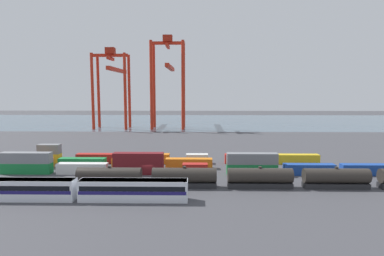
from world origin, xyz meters
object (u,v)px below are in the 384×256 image
at_px(freight_tank_row, 260,178).
at_px(shipping_container_3, 139,169).
at_px(shipping_container_5, 195,169).
at_px(shipping_container_19, 247,159).
at_px(passenger_train, 77,189).
at_px(shipping_container_2, 83,168).
at_px(gantry_crane_central, 168,74).
at_px(shipping_container_9, 366,170).
at_px(gantry_crane_west, 113,79).
at_px(shipping_container_10, 30,163).

bearing_deg(freight_tank_row, shipping_container_3, 158.17).
bearing_deg(shipping_container_5, shipping_container_19, 40.23).
bearing_deg(shipping_container_19, shipping_container_5, -139.77).
relative_size(passenger_train, shipping_container_2, 3.36).
relative_size(freight_tank_row, shipping_container_2, 6.29).
bearing_deg(gantry_crane_central, shipping_container_2, -97.02).
distance_m(freight_tank_row, shipping_container_2, 42.38).
height_order(shipping_container_9, gantry_crane_west, gantry_crane_west).
bearing_deg(freight_tank_row, shipping_container_9, 21.65).
bearing_deg(shipping_container_9, shipping_container_10, 175.93).
distance_m(shipping_container_10, gantry_crane_west, 97.21).
xyz_separation_m(shipping_container_10, shipping_container_19, (57.63, 6.02, 0.00)).
relative_size(passenger_train, freight_tank_row, 0.53).
xyz_separation_m(shipping_container_10, gantry_crane_west, (-1.64, 93.92, 25.02)).
relative_size(shipping_container_2, shipping_container_19, 1.00).
height_order(freight_tank_row, shipping_container_9, freight_tank_row).
bearing_deg(gantry_crane_west, shipping_container_19, -56.01).
relative_size(freight_tank_row, shipping_container_5, 12.61).
xyz_separation_m(shipping_container_5, shipping_container_10, (-43.41, 6.02, 0.00)).
bearing_deg(shipping_container_9, gantry_crane_west, 130.75).
bearing_deg(shipping_container_5, shipping_container_2, 180.00).
distance_m(shipping_container_9, shipping_container_19, 29.41).
bearing_deg(passenger_train, freight_tank_row, 13.70).
height_order(shipping_container_2, shipping_container_5, same).
bearing_deg(gantry_crane_west, shipping_container_3, -72.58).
xyz_separation_m(shipping_container_2, gantry_crane_central, (12.29, 99.76, 27.71)).
distance_m(shipping_container_3, shipping_container_10, 30.32).
bearing_deg(shipping_container_10, gantry_crane_west, 91.00).
relative_size(shipping_container_2, shipping_container_3, 1.00).
bearing_deg(shipping_container_3, shipping_container_9, 0.00).
height_order(shipping_container_2, shipping_container_9, same).
bearing_deg(shipping_container_10, shipping_container_3, -11.44).
relative_size(freight_tank_row, shipping_container_19, 6.29).
bearing_deg(shipping_container_10, freight_tank_row, -16.55).
distance_m(shipping_container_5, gantry_crane_west, 112.44).
bearing_deg(shipping_container_2, shipping_container_5, 0.00).
relative_size(passenger_train, gantry_crane_west, 0.96).
xyz_separation_m(shipping_container_2, gantry_crane_west, (-17.67, 99.93, 25.02)).
height_order(passenger_train, shipping_container_19, passenger_train).
bearing_deg(shipping_container_5, passenger_train, -137.83).
bearing_deg(shipping_container_3, freight_tank_row, -21.83).
bearing_deg(gantry_crane_central, gantry_crane_west, 179.67).
bearing_deg(shipping_container_19, shipping_container_3, -156.68).
xyz_separation_m(freight_tank_row, shipping_container_9, (27.50, 10.92, -0.84)).
bearing_deg(shipping_container_5, shipping_container_10, 172.11).
relative_size(shipping_container_10, shipping_container_19, 1.00).
bearing_deg(shipping_container_10, passenger_train, -49.29).
height_order(freight_tank_row, shipping_container_3, freight_tank_row).
distance_m(shipping_container_3, shipping_container_5, 13.69).
bearing_deg(gantry_crane_central, freight_tank_row, -75.49).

